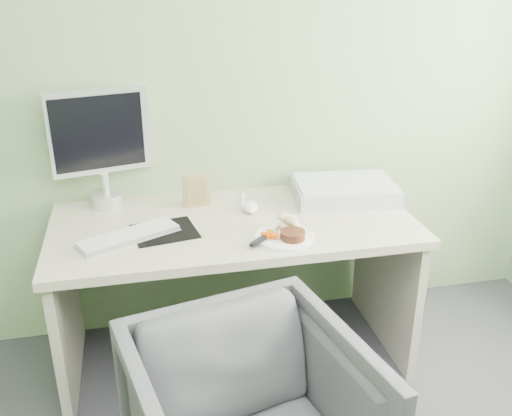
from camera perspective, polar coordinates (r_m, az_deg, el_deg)
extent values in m
plane|color=gray|center=(2.70, -3.90, 14.10)|extent=(3.50, 0.00, 3.50)
cube|color=beige|center=(2.53, -2.23, -1.71)|extent=(1.60, 0.75, 0.04)
cube|color=#ADA393|center=(2.71, -18.40, -10.09)|extent=(0.04, 0.70, 0.69)
cube|color=#ADA393|center=(2.92, 12.84, -6.81)|extent=(0.04, 0.70, 0.69)
cylinder|color=white|center=(2.37, 2.82, -2.92)|extent=(0.24, 0.24, 0.01)
cylinder|color=black|center=(2.33, 3.69, -2.72)|extent=(0.13, 0.13, 0.03)
ellipsoid|color=tan|center=(2.41, 3.29, -1.43)|extent=(0.12, 0.09, 0.06)
cube|color=#DE5604|center=(2.34, 1.36, -2.57)|extent=(0.07, 0.06, 0.04)
cube|color=silver|center=(2.38, 1.79, -2.35)|extent=(0.11, 0.11, 0.01)
cube|color=black|center=(2.29, 0.17, -3.37)|extent=(0.08, 0.08, 0.02)
cube|color=black|center=(2.45, -9.13, -2.32)|extent=(0.30, 0.27, 0.00)
cube|color=white|center=(2.41, -12.60, -2.72)|extent=(0.43, 0.29, 0.02)
ellipsoid|color=white|center=(2.61, -0.56, 0.10)|extent=(0.08, 0.13, 0.04)
cube|color=#A0764B|center=(2.66, -5.98, 1.69)|extent=(0.12, 0.03, 0.15)
cylinder|color=white|center=(2.69, -1.38, 0.93)|extent=(0.02, 0.02, 0.05)
cone|color=#82B1D0|center=(2.68, -1.39, 1.62)|extent=(0.02, 0.02, 0.02)
cube|color=#AEB0B5|center=(2.79, 8.82, 1.71)|extent=(0.52, 0.37, 0.08)
cylinder|color=silver|center=(2.76, -14.67, 0.81)|extent=(0.14, 0.14, 0.06)
cylinder|color=silver|center=(2.73, -14.84, 2.37)|extent=(0.04, 0.04, 0.10)
cube|color=silver|center=(2.68, -15.36, 7.40)|extent=(0.45, 0.14, 0.38)
cube|color=black|center=(2.66, -15.38, 7.26)|extent=(0.39, 0.10, 0.33)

